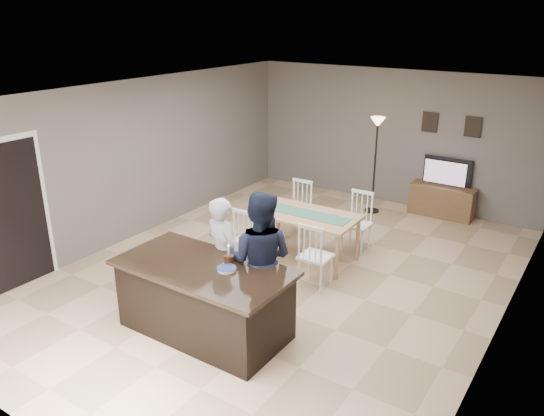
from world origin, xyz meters
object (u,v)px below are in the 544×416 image
Objects in this scene: television at (446,172)px; dining_table at (306,222)px; woman at (223,255)px; man at (260,260)px; birthday_cake at (229,259)px; floor_lamp at (377,139)px; tv_console at (442,201)px; kitchen_island at (205,299)px; plate_stack at (227,269)px.

television reaches higher than dining_table.
woman is 0.59m from man.
floor_lamp is at bearing 92.71° from birthday_cake.
kitchen_island is at bearing -102.16° from tv_console.
television is 5.15m from man.
television is at bearing 77.99° from kitchen_island.
man reaches higher than tv_console.
woman is 0.67m from plate_stack.
television is 5.64m from plate_stack.
dining_table is at bearing -94.20° from man.
kitchen_island is 5.70m from tv_console.
man is 0.41m from birthday_cake.
birthday_cake is 4.87m from floor_lamp.
woman is at bearing 104.27° from kitchen_island.
woman reaches higher than dining_table.
birthday_cake reaches higher than dining_table.
man is (0.44, 0.55, 0.43)m from kitchen_island.
kitchen_island is 2.35× the size of television.
floor_lamp is (-1.21, -0.51, 1.16)m from tv_console.
man is 1.99m from dining_table.
woman is 6.40× the size of birthday_cake.
woman reaches higher than plate_stack.
television is at bearing -89.70° from woman.
man is at bearing 81.51° from television.
woman is at bearing -91.69° from floor_lamp.
kitchen_island is 8.76× the size of birthday_cake.
man is (0.58, 0.00, 0.09)m from woman.
woman is (-1.34, -5.02, 0.49)m from tv_console.
tv_console is 5.48m from birthday_cake.
tv_console is 0.64× the size of floor_lamp.
plate_stack is 5.02m from floor_lamp.
kitchen_island is at bearing -135.56° from birthday_cake.
television is at bearing 25.85° from floor_lamp.
floor_lamp is at bearing 90.08° from kitchen_island.
tv_console is 5.27× the size of plate_stack.
dining_table is at bearing -111.66° from tv_console.
man reaches higher than dining_table.
birthday_cake is 1.08× the size of plate_stack.
woman is at bearing 75.25° from television.
dining_table is at bearing 96.38° from birthday_cake.
birthday_cake is at bearing -87.29° from floor_lamp.
tv_console is 3.35m from dining_table.
birthday_cake is at bearing 118.70° from plate_stack.
floor_lamp is at bearing 87.97° from dining_table.
dining_table is at bearing -78.21° from woman.
television is (1.20, 5.64, 0.41)m from kitchen_island.
man reaches higher than birthday_cake.
television is at bearing 79.77° from birthday_cake.
man is 7.72× the size of plate_stack.
birthday_cake is at bearing -100.36° from tv_console.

